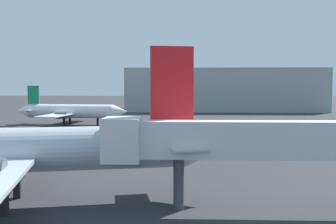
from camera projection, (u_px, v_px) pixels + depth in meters
airplane_distant at (70, 111)px, 81.91m from camera, size 24.27×21.34×8.07m
jet_bridge at (244, 141)px, 25.46m from camera, size 20.06×2.82×6.03m
terminal_building at (224, 90)px, 127.26m from camera, size 61.61×19.79×13.42m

